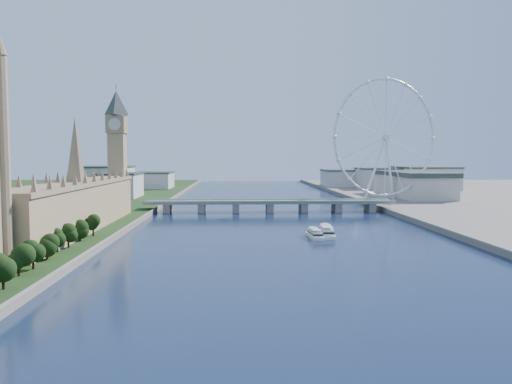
{
  "coord_description": "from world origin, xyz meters",
  "views": [
    {
      "loc": [
        -30.17,
        -139.77,
        48.45
      ],
      "look_at": [
        -15.8,
        210.0,
        23.97
      ],
      "focal_mm": 35.0,
      "sensor_mm": 36.0,
      "label": 1
    }
  ],
  "objects": [
    {
      "name": "tree_row",
      "position": [
        -113.0,
        58.0,
        9.0
      ],
      "size": [
        7.89,
        183.89,
        19.89
      ],
      "color": "black",
      "rests_on": "ground"
    },
    {
      "name": "parliament_range",
      "position": [
        -128.0,
        170.0,
        18.48
      ],
      "size": [
        24.0,
        200.0,
        70.0
      ],
      "color": "tan",
      "rests_on": "ground"
    },
    {
      "name": "city_skyline",
      "position": [
        39.22,
        560.08,
        16.96
      ],
      "size": [
        505.0,
        280.0,
        32.0
      ],
      "color": "beige",
      "rests_on": "ground"
    },
    {
      "name": "westminster_bridge",
      "position": [
        0.0,
        300.0,
        6.63
      ],
      "size": [
        220.0,
        22.0,
        9.5
      ],
      "color": "gray",
      "rests_on": "ground"
    },
    {
      "name": "county_hall",
      "position": [
        175.0,
        430.0,
        0.0
      ],
      "size": [
        54.0,
        144.0,
        35.0
      ],
      "primitive_type": null,
      "color": "beige",
      "rests_on": "ground"
    },
    {
      "name": "tour_boat_near",
      "position": [
        17.43,
        155.62,
        0.0
      ],
      "size": [
        8.45,
        27.49,
        5.97
      ],
      "primitive_type": null,
      "rotation": [
        0.0,
        0.0,
        0.06
      ],
      "color": "silver",
      "rests_on": "ground"
    },
    {
      "name": "tour_boat_far",
      "position": [
        25.45,
        161.1,
        0.0
      ],
      "size": [
        10.13,
        32.15,
        7.02
      ],
      "primitive_type": null,
      "rotation": [
        0.0,
        0.0,
        -0.06
      ],
      "color": "white",
      "rests_on": "ground"
    },
    {
      "name": "big_ben",
      "position": [
        -128.0,
        278.0,
        66.57
      ],
      "size": [
        20.02,
        20.02,
        110.0
      ],
      "color": "tan",
      "rests_on": "ground"
    },
    {
      "name": "ground",
      "position": [
        0.0,
        0.0,
        0.0
      ],
      "size": [
        2000.0,
        2000.0,
        0.0
      ],
      "primitive_type": "plane",
      "color": "navy",
      "rests_on": "ground"
    },
    {
      "name": "london_eye",
      "position": [
        119.98,
        355.08,
        67.52
      ],
      "size": [
        113.6,
        39.12,
        124.3
      ],
      "color": "silver",
      "rests_on": "ground"
    }
  ]
}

